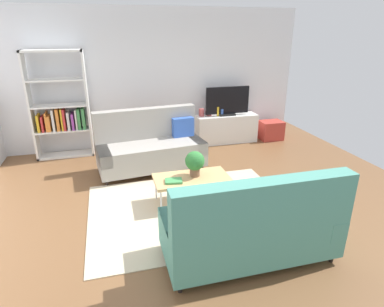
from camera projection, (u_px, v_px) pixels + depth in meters
name	position (u px, v px, depth m)	size (l,w,h in m)	color
ground_plane	(187.00, 200.00, 4.90)	(7.68, 7.68, 0.00)	brown
wall_far	(155.00, 79.00, 6.91)	(6.40, 0.12, 2.90)	silver
area_rug	(192.00, 209.00, 4.65)	(2.90, 2.20, 0.01)	beige
couch_beige	(151.00, 146.00, 5.88)	(1.99, 1.06, 1.10)	gray
couch_green	(250.00, 226.00, 3.47)	(1.90, 0.84, 1.10)	teal
coffee_table	(192.00, 179.00, 4.71)	(1.10, 0.56, 0.42)	tan
tv_console	(226.00, 128.00, 7.38)	(1.40, 0.44, 0.64)	silver
tv	(227.00, 101.00, 7.14)	(1.00, 0.20, 0.64)	black
bookshelf	(61.00, 110.00, 6.33)	(1.10, 0.36, 2.10)	white
storage_trunk	(271.00, 130.00, 7.60)	(0.52, 0.40, 0.44)	#B2382D
potted_plant	(195.00, 162.00, 4.66)	(0.29, 0.29, 0.38)	brown
table_book_0	(174.00, 181.00, 4.54)	(0.24, 0.18, 0.03)	#3F8C4C
vase_0	(201.00, 112.00, 7.14)	(0.12, 0.12, 0.16)	#B24C4C
vase_1	(209.00, 111.00, 7.18)	(0.12, 0.12, 0.19)	#B24C4C
bottle_0	(218.00, 111.00, 7.14)	(0.05, 0.05, 0.21)	gold
bottle_1	(222.00, 112.00, 7.18)	(0.06, 0.06, 0.15)	#3359B2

